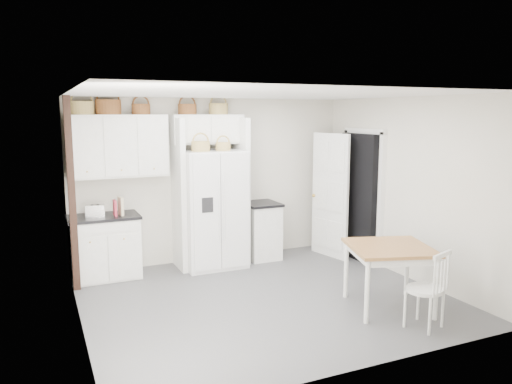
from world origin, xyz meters
name	(u,v)px	position (x,y,z in m)	size (l,w,h in m)	color
floor	(265,298)	(0.00, 0.00, 0.00)	(4.50, 4.50, 0.00)	#505050
ceiling	(266,94)	(0.00, 0.00, 2.60)	(4.50, 4.50, 0.00)	white
wall_back	(213,180)	(0.00, 2.00, 1.30)	(4.50, 4.50, 0.00)	beige
wall_left	(76,214)	(-2.25, 0.00, 1.30)	(4.00, 4.00, 0.00)	beige
wall_right	(407,189)	(2.25, 0.00, 1.30)	(4.00, 4.00, 0.00)	beige
refrigerator	(213,209)	(-0.15, 1.61, 0.91)	(0.94, 0.75, 1.81)	white
base_cab_left	(105,248)	(-1.77, 1.70, 0.44)	(0.95, 0.60, 0.88)	white
base_cab_right	(261,231)	(0.71, 1.70, 0.44)	(0.50, 0.61, 0.89)	white
dining_table	(389,277)	(1.24, -0.90, 0.39)	(0.94, 0.94, 0.78)	brown
windsor_chair	(425,289)	(1.24, -1.52, 0.44)	(0.43, 0.39, 0.88)	white
counter_left	(103,217)	(-1.77, 1.70, 0.90)	(0.99, 0.64, 0.04)	black
counter_right	(261,204)	(0.71, 1.70, 0.91)	(0.55, 0.65, 0.04)	black
toaster	(95,211)	(-1.89, 1.62, 1.01)	(0.26, 0.15, 0.18)	silver
cookbook_red	(115,208)	(-1.62, 1.62, 1.03)	(0.03, 0.15, 0.22)	#BA2C40
cookbook_cream	(121,206)	(-1.53, 1.62, 1.05)	(0.04, 0.18, 0.26)	beige
basket_upper_a	(82,108)	(-1.97, 1.83, 2.44)	(0.33, 0.33, 0.19)	#9E8140
basket_upper_b	(108,107)	(-1.61, 1.83, 2.46)	(0.36, 0.36, 0.21)	#522916
basket_upper_c	(141,109)	(-1.15, 1.83, 2.43)	(0.27, 0.27, 0.15)	#522916
basket_bridge_a	(187,109)	(-0.46, 1.83, 2.43)	(0.28, 0.28, 0.16)	#522916
basket_bridge_b	(218,109)	(0.04, 1.83, 2.44)	(0.30, 0.30, 0.17)	#9E8140
basket_fridge_a	(201,146)	(-0.36, 1.51, 1.89)	(0.28, 0.28, 0.15)	#9E8140
basket_fridge_b	(223,146)	(0.00, 1.51, 1.87)	(0.23, 0.23, 0.12)	#9E8140
upper_cabinet	(118,146)	(-1.50, 1.83, 1.90)	(1.40, 0.34, 0.90)	white
bridge_cabinet	(207,129)	(-0.15, 1.83, 2.12)	(1.12, 0.34, 0.45)	white
fridge_panel_left	(179,195)	(-0.66, 1.70, 1.15)	(0.08, 0.60, 2.30)	white
fridge_panel_right	(241,190)	(0.36, 1.70, 1.15)	(0.08, 0.60, 2.30)	white
trim_post	(72,195)	(-2.20, 1.35, 1.30)	(0.09, 0.09, 2.60)	black
doorway_void	(360,197)	(2.16, 1.00, 1.02)	(0.18, 0.85, 2.05)	black
door_slab	(330,196)	(1.80, 1.33, 1.02)	(0.80, 0.04, 2.05)	white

